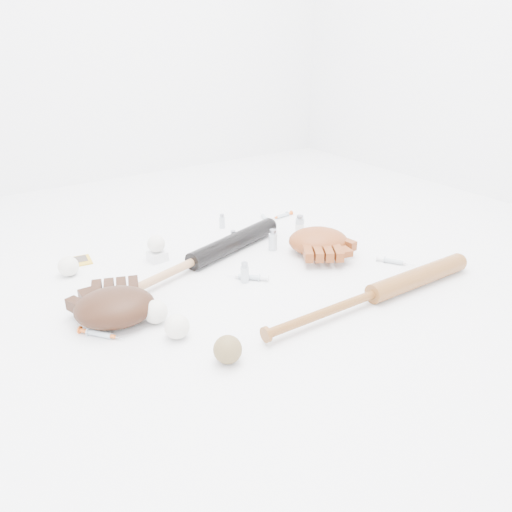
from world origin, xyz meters
TOP-DOWN VIEW (x-y plane):
  - bat_dark at (-0.18, 0.14)m, footprint 0.93×0.35m
  - bat_wood at (0.18, -0.40)m, footprint 0.90×0.08m
  - glove_dark at (-0.54, -0.04)m, footprint 0.36×0.36m
  - glove_tan at (0.30, 0.01)m, footprint 0.38×0.38m
  - trading_card at (-0.49, 0.45)m, footprint 0.08×0.10m
  - pedestal at (-0.25, 0.29)m, footprint 0.07×0.07m
  - baseball_on_pedestal at (-0.25, 0.29)m, footprint 0.07×0.07m
  - baseball_left at (-0.42, -0.22)m, footprint 0.07×0.07m
  - baseball_upper at (-0.56, 0.35)m, footprint 0.07×0.07m
  - baseball_mid at (-0.44, -0.11)m, footprint 0.07×0.07m
  - baseball_aged at (-0.36, -0.40)m, footprint 0.08×0.08m
  - syringe_0 at (-0.60, -0.09)m, footprint 0.12×0.14m
  - syringe_1 at (-0.06, -0.04)m, footprint 0.14×0.14m
  - syringe_2 at (0.34, 0.43)m, footprint 0.06×0.14m
  - syringe_3 at (0.46, -0.23)m, footprint 0.10×0.14m
  - syringe_4 at (0.43, 0.41)m, footprint 0.15×0.04m
  - vial_0 at (0.05, 0.24)m, footprint 0.03×0.03m
  - vial_1 at (0.13, 0.45)m, footprint 0.02×0.02m
  - vial_2 at (0.17, 0.13)m, footprint 0.03×0.03m
  - vial_3 at (0.36, 0.19)m, footprint 0.04×0.04m
  - vial_4 at (-0.08, -0.04)m, footprint 0.03×0.03m

SIDE VIEW (x-z plane):
  - trading_card at x=-0.49m, z-range 0.00..0.01m
  - syringe_2 at x=0.34m, z-range 0.00..0.02m
  - syringe_4 at x=0.43m, z-range 0.00..0.02m
  - syringe_3 at x=0.46m, z-range 0.00..0.02m
  - syringe_0 at x=-0.60m, z-range 0.00..0.02m
  - syringe_1 at x=-0.06m, z-range 0.00..0.02m
  - pedestal at x=-0.25m, z-range 0.00..0.04m
  - vial_1 at x=0.13m, z-range 0.00..0.06m
  - bat_wood at x=0.18m, z-range 0.00..0.07m
  - bat_dark at x=-0.18m, z-range 0.00..0.07m
  - vial_0 at x=0.05m, z-range 0.00..0.07m
  - baseball_left at x=-0.42m, z-range 0.00..0.07m
  - baseball_upper at x=-0.56m, z-range 0.00..0.07m
  - baseball_mid at x=-0.44m, z-range 0.00..0.07m
  - vial_4 at x=-0.08m, z-range 0.00..0.07m
  - baseball_aged at x=-0.36m, z-range 0.00..0.08m
  - vial_2 at x=0.17m, z-range 0.00..0.09m
  - vial_3 at x=0.36m, z-range 0.00..0.09m
  - glove_tan at x=0.30m, z-range 0.00..0.10m
  - glove_dark at x=-0.54m, z-range 0.00..0.10m
  - baseball_on_pedestal at x=-0.25m, z-range 0.04..0.10m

